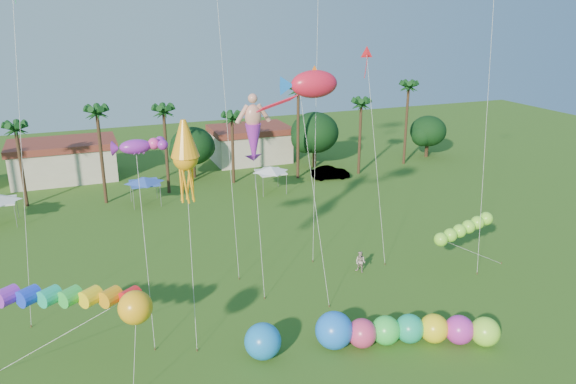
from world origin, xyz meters
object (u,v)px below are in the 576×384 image
object	(u,v)px
car_b	(330,173)
spectator_b	(360,262)
caterpillar_inflatable	(400,330)
blue_ball	(263,341)

from	to	relation	value
car_b	spectator_b	xyz separation A→B (m)	(-8.84, -24.23, 0.12)
car_b	caterpillar_inflatable	size ratio (longest dim) A/B	0.41
car_b	caterpillar_inflatable	bearing A→B (deg)	169.61
spectator_b	blue_ball	distance (m)	13.68
spectator_b	car_b	bearing A→B (deg)	127.46
blue_ball	caterpillar_inflatable	bearing A→B (deg)	-12.00
car_b	caterpillar_inflatable	world-z (taller)	caterpillar_inflatable
car_b	spectator_b	bearing A→B (deg)	167.97
car_b	spectator_b	size ratio (longest dim) A/B	2.61
car_b	blue_ball	size ratio (longest dim) A/B	2.06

